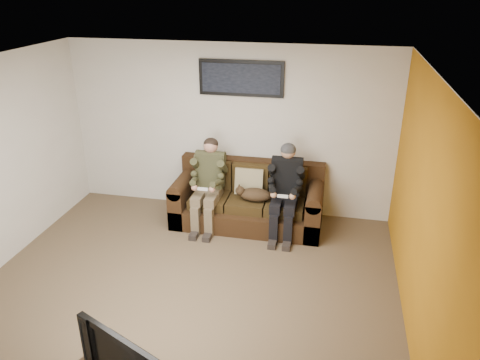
% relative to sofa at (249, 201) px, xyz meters
% --- Properties ---
extents(floor, '(5.00, 5.00, 0.00)m').
position_rel_sofa_xyz_m(floor, '(-0.39, -1.83, -0.34)').
color(floor, brown).
rests_on(floor, ground).
extents(ceiling, '(5.00, 5.00, 0.00)m').
position_rel_sofa_xyz_m(ceiling, '(-0.39, -1.83, 2.26)').
color(ceiling, silver).
rests_on(ceiling, ground).
extents(wall_back, '(5.00, 0.00, 5.00)m').
position_rel_sofa_xyz_m(wall_back, '(-0.39, 0.42, 0.96)').
color(wall_back, beige).
rests_on(wall_back, ground).
extents(wall_front, '(5.00, 0.00, 5.00)m').
position_rel_sofa_xyz_m(wall_front, '(-0.39, -4.08, 0.96)').
color(wall_front, beige).
rests_on(wall_front, ground).
extents(wall_right, '(0.00, 4.50, 4.50)m').
position_rel_sofa_xyz_m(wall_right, '(2.11, -1.83, 0.96)').
color(wall_right, beige).
rests_on(wall_right, ground).
extents(accent_wall_right, '(0.00, 4.50, 4.50)m').
position_rel_sofa_xyz_m(accent_wall_right, '(2.10, -1.83, 0.96)').
color(accent_wall_right, '#B47112').
rests_on(accent_wall_right, ground).
extents(sofa, '(2.20, 0.95, 0.90)m').
position_rel_sofa_xyz_m(sofa, '(0.00, 0.00, 0.00)').
color(sofa, black).
rests_on(sofa, ground).
extents(throw_pillow, '(0.42, 0.20, 0.42)m').
position_rel_sofa_xyz_m(throw_pillow, '(-0.00, 0.04, 0.30)').
color(throw_pillow, '#988B64').
rests_on(throw_pillow, sofa).
extents(throw_blanket, '(0.45, 0.22, 0.08)m').
position_rel_sofa_xyz_m(throw_blanket, '(-0.67, 0.28, 0.56)').
color(throw_blanket, '#9B9472').
rests_on(throw_blanket, sofa).
extents(person_left, '(0.51, 0.87, 1.30)m').
position_rel_sofa_xyz_m(person_left, '(-0.57, -0.18, 0.39)').
color(person_left, brown).
rests_on(person_left, sofa).
extents(person_right, '(0.51, 0.86, 1.30)m').
position_rel_sofa_xyz_m(person_right, '(0.57, -0.18, 0.39)').
color(person_right, black).
rests_on(person_right, sofa).
extents(cat, '(0.66, 0.26, 0.24)m').
position_rel_sofa_xyz_m(cat, '(0.11, -0.18, 0.20)').
color(cat, '#47311C').
rests_on(cat, sofa).
extents(framed_poster, '(1.25, 0.05, 0.52)m').
position_rel_sofa_xyz_m(framed_poster, '(-0.20, 0.39, 1.76)').
color(framed_poster, black).
rests_on(framed_poster, wall_back).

